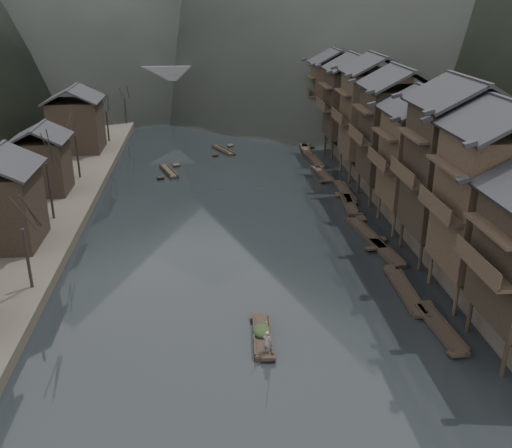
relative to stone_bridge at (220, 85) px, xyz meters
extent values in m
plane|color=black|center=(0.00, -72.00, -5.11)|extent=(300.00, 300.00, 0.00)
cube|color=#2D2823|center=(35.00, -32.00, -4.21)|extent=(40.00, 200.00, 1.80)
cylinder|color=black|center=(14.20, -82.40, -3.81)|extent=(0.30, 0.30, 2.90)
cylinder|color=black|center=(14.20, -77.60, -3.81)|extent=(0.30, 0.30, 2.90)
cylinder|color=black|center=(16.95, -77.60, -3.81)|extent=(0.30, 0.30, 2.90)
cube|color=black|center=(13.30, -80.00, 0.87)|extent=(1.20, 5.70, 0.25)
cylinder|color=black|center=(14.20, -75.40, -3.81)|extent=(0.30, 0.30, 2.90)
cylinder|color=black|center=(14.20, -70.60, -3.81)|extent=(0.30, 0.30, 2.90)
cylinder|color=black|center=(16.95, -75.40, -3.81)|extent=(0.30, 0.30, 2.90)
cylinder|color=black|center=(16.95, -70.60, -3.81)|extent=(0.30, 0.30, 2.90)
cube|color=black|center=(17.30, -73.00, 2.42)|extent=(7.00, 6.00, 9.86)
cube|color=black|center=(13.30, -73.00, 1.93)|extent=(1.20, 5.70, 0.25)
cylinder|color=black|center=(14.20, -68.40, -3.81)|extent=(0.30, 0.30, 2.90)
cylinder|color=black|center=(14.20, -63.60, -3.81)|extent=(0.30, 0.30, 2.90)
cylinder|color=black|center=(16.95, -68.40, -3.81)|extent=(0.30, 0.30, 2.90)
cylinder|color=black|center=(16.95, -63.60, -3.81)|extent=(0.30, 0.30, 2.90)
cube|color=black|center=(17.30, -66.00, 2.71)|extent=(7.00, 6.00, 10.43)
cube|color=black|center=(13.30, -66.00, 2.19)|extent=(1.20, 5.70, 0.25)
cylinder|color=black|center=(14.20, -61.40, -3.81)|extent=(0.30, 0.30, 2.90)
cylinder|color=black|center=(14.20, -56.60, -3.81)|extent=(0.30, 0.30, 2.90)
cylinder|color=black|center=(16.95, -61.40, -3.81)|extent=(0.30, 0.30, 2.90)
cylinder|color=black|center=(16.95, -56.60, -3.81)|extent=(0.30, 0.30, 2.90)
cube|color=black|center=(17.30, -59.00, 1.73)|extent=(7.00, 6.00, 8.47)
cube|color=black|center=(13.30, -59.00, 1.30)|extent=(1.20, 5.70, 0.25)
cylinder|color=black|center=(14.20, -53.40, -3.81)|extent=(0.30, 0.30, 2.90)
cylinder|color=black|center=(14.20, -48.60, -3.81)|extent=(0.30, 0.30, 2.90)
cylinder|color=black|center=(16.95, -53.40, -3.81)|extent=(0.30, 0.30, 2.90)
cylinder|color=black|center=(16.95, -48.60, -3.81)|extent=(0.30, 0.30, 2.90)
cube|color=black|center=(17.30, -51.00, 2.24)|extent=(7.00, 6.00, 9.50)
cube|color=black|center=(13.30, -51.00, 1.77)|extent=(1.20, 5.70, 0.25)
cylinder|color=black|center=(14.20, -44.40, -3.81)|extent=(0.30, 0.30, 2.90)
cylinder|color=black|center=(14.20, -39.60, -3.81)|extent=(0.30, 0.30, 2.90)
cylinder|color=black|center=(16.95, -44.40, -3.81)|extent=(0.30, 0.30, 2.90)
cylinder|color=black|center=(16.95, -39.60, -3.81)|extent=(0.30, 0.30, 2.90)
cube|color=black|center=(17.30, -42.00, 2.42)|extent=(7.00, 6.00, 9.87)
cube|color=black|center=(13.30, -42.00, 1.93)|extent=(1.20, 5.70, 0.25)
cylinder|color=black|center=(14.20, -34.40, -3.81)|extent=(0.30, 0.30, 2.90)
cylinder|color=black|center=(14.20, -29.60, -3.81)|extent=(0.30, 0.30, 2.90)
cylinder|color=black|center=(16.95, -34.40, -3.81)|extent=(0.30, 0.30, 2.90)
cylinder|color=black|center=(16.95, -29.60, -3.81)|extent=(0.30, 0.30, 2.90)
cube|color=black|center=(17.30, -32.00, 1.97)|extent=(7.00, 6.00, 8.96)
cube|color=black|center=(13.30, -32.00, 1.52)|extent=(1.20, 5.70, 0.25)
cylinder|color=black|center=(14.20, -22.40, -3.81)|extent=(0.30, 0.30, 2.90)
cylinder|color=black|center=(14.20, -17.60, -3.81)|extent=(0.30, 0.30, 2.90)
cylinder|color=black|center=(16.95, -22.40, -3.81)|extent=(0.30, 0.30, 2.90)
cylinder|color=black|center=(16.95, -17.60, -3.81)|extent=(0.30, 0.30, 2.90)
cube|color=black|center=(17.30, -20.00, 1.76)|extent=(7.00, 6.00, 8.54)
cube|color=black|center=(13.30, -20.00, 1.33)|extent=(1.20, 5.70, 0.25)
cube|color=black|center=(-20.50, -62.00, -0.66)|extent=(6.00, 6.00, 6.50)
cube|color=black|center=(-20.50, -48.00, -1.01)|extent=(5.00, 5.00, 5.80)
cube|color=black|center=(-20.50, -30.00, -0.51)|extent=(6.50, 6.50, 6.80)
cylinder|color=black|center=(-17.00, -70.32, -1.58)|extent=(0.24, 0.24, 4.66)
cylinder|color=black|center=(-17.00, -56.12, -1.17)|extent=(0.24, 0.24, 5.49)
cylinder|color=black|center=(-17.00, -42.93, -1.36)|extent=(0.24, 0.24, 5.10)
cylinder|color=black|center=(-17.00, -25.06, -1.74)|extent=(0.24, 0.24, 4.34)
cylinder|color=black|center=(-17.00, -12.88, -1.86)|extent=(0.24, 0.24, 4.09)
cube|color=black|center=(12.44, -77.28, -4.96)|extent=(1.47, 6.36, 0.30)
cube|color=black|center=(12.44, -77.28, -4.78)|extent=(1.52, 6.24, 0.10)
cube|color=black|center=(12.62, -74.26, -4.82)|extent=(0.98, 0.83, 0.33)
cube|color=black|center=(12.26, -80.30, -4.82)|extent=(0.98, 0.83, 0.33)
cube|color=black|center=(11.76, -72.14, -4.96)|extent=(1.29, 7.19, 0.30)
cube|color=black|center=(11.76, -72.14, -4.78)|extent=(1.34, 7.05, 0.10)
cube|color=black|center=(11.67, -68.70, -4.82)|extent=(0.96, 0.90, 0.35)
cube|color=black|center=(11.85, -75.58, -4.82)|extent=(0.96, 0.90, 0.35)
cube|color=black|center=(12.39, -65.15, -4.96)|extent=(1.86, 5.92, 0.30)
cube|color=black|center=(12.39, -65.15, -4.78)|extent=(1.90, 5.81, 0.10)
cube|color=black|center=(12.76, -62.38, -4.82)|extent=(1.02, 0.84, 0.32)
cube|color=black|center=(12.02, -67.92, -4.82)|extent=(1.02, 0.84, 0.32)
cube|color=black|center=(11.81, -60.70, -4.96)|extent=(2.09, 7.62, 0.30)
cube|color=black|center=(11.81, -60.70, -4.78)|extent=(2.12, 7.48, 0.10)
cube|color=black|center=(12.29, -57.11, -4.82)|extent=(1.05, 1.04, 0.36)
cube|color=black|center=(11.33, -64.29, -4.82)|extent=(1.05, 1.04, 0.36)
cube|color=black|center=(12.08, -52.84, -4.96)|extent=(1.68, 6.38, 0.30)
cube|color=black|center=(12.08, -52.84, -4.78)|extent=(1.72, 6.26, 0.10)
cube|color=black|center=(11.80, -49.83, -4.82)|extent=(1.00, 0.86, 0.33)
cube|color=black|center=(12.36, -55.86, -4.82)|extent=(1.00, 0.86, 0.33)
cube|color=black|center=(12.57, -48.93, -4.96)|extent=(1.23, 7.27, 0.30)
cube|color=black|center=(12.57, -48.93, -4.78)|extent=(1.28, 7.13, 0.10)
cube|color=black|center=(12.51, -45.45, -4.82)|extent=(0.95, 0.91, 0.36)
cube|color=black|center=(12.64, -52.42, -4.82)|extent=(0.95, 0.91, 0.36)
cube|color=black|center=(11.37, -41.71, -4.96)|extent=(1.78, 6.54, 0.30)
cube|color=black|center=(11.37, -41.71, -4.78)|extent=(1.82, 6.41, 0.10)
cube|color=black|center=(11.70, -38.63, -4.82)|extent=(1.01, 0.89, 0.34)
cube|color=black|center=(11.04, -44.79, -4.82)|extent=(1.01, 0.89, 0.34)
cube|color=black|center=(11.58, -36.18, -4.96)|extent=(1.34, 6.08, 0.30)
cube|color=black|center=(11.58, -36.18, -4.78)|extent=(1.39, 5.96, 0.10)
cube|color=black|center=(11.70, -33.28, -4.82)|extent=(0.96, 0.78, 0.33)
cube|color=black|center=(11.47, -39.08, -4.82)|extent=(0.96, 0.78, 0.33)
cube|color=black|center=(11.35, -29.52, -4.96)|extent=(1.51, 7.29, 0.30)
cube|color=black|center=(11.35, -29.52, -4.78)|extent=(1.56, 7.14, 0.10)
cube|color=black|center=(11.15, -26.05, -4.82)|extent=(0.98, 0.94, 0.36)
cube|color=black|center=(11.54, -32.99, -4.82)|extent=(0.98, 0.94, 0.36)
cube|color=black|center=(12.03, -25.09, -4.96)|extent=(1.98, 6.77, 0.30)
cube|color=black|center=(12.03, -25.09, -4.78)|extent=(2.02, 6.64, 0.10)
cube|color=black|center=(11.60, -21.91, -4.82)|extent=(1.04, 0.94, 0.34)
cube|color=black|center=(12.46, -28.27, -4.82)|extent=(1.04, 0.94, 0.34)
cube|color=black|center=(11.26, -18.39, -4.96)|extent=(1.62, 6.88, 0.30)
cube|color=black|center=(11.26, -18.39, -4.78)|extent=(1.67, 6.74, 0.10)
cube|color=black|center=(11.01, -15.13, -4.82)|extent=(1.00, 0.91, 0.35)
cube|color=black|center=(11.52, -21.65, -4.82)|extent=(1.00, 0.91, 0.35)
cube|color=black|center=(12.56, -11.68, -4.96)|extent=(1.23, 7.16, 0.30)
cube|color=black|center=(12.56, -11.68, -4.78)|extent=(1.29, 7.01, 0.10)
cube|color=black|center=(12.49, -8.26, -4.82)|extent=(0.95, 0.89, 0.35)
cube|color=black|center=(12.62, -15.11, -4.82)|extent=(0.95, 0.89, 0.35)
cube|color=black|center=(-7.80, -38.78, -4.96)|extent=(2.73, 5.86, 0.30)
cube|color=black|center=(-7.80, -38.78, -4.78)|extent=(2.74, 5.77, 0.10)
cube|color=black|center=(-6.95, -36.11, -4.82)|extent=(1.03, 0.95, 0.32)
cube|color=black|center=(-8.65, -41.44, -4.82)|extent=(1.03, 0.95, 0.32)
cube|color=black|center=(-0.55, -28.92, -4.96)|extent=(3.32, 5.69, 0.30)
cube|color=black|center=(-0.55, -28.92, -4.78)|extent=(3.32, 5.60, 0.10)
cube|color=black|center=(0.61, -26.39, -4.82)|extent=(1.07, 1.01, 0.32)
cube|color=black|center=(-1.70, -31.45, -4.82)|extent=(1.07, 1.01, 0.32)
cube|color=black|center=(-4.30, -8.21, -4.96)|extent=(2.45, 5.68, 0.30)
cube|color=black|center=(-4.30, -8.21, -4.78)|extent=(2.47, 5.58, 0.10)
cube|color=black|center=(-5.01, -5.61, -4.82)|extent=(1.00, 0.90, 0.32)
cube|color=black|center=(-3.58, -10.80, -4.82)|extent=(1.00, 0.90, 0.32)
cube|color=black|center=(-4.77, -1.14, -4.96)|extent=(2.15, 6.02, 0.30)
cube|color=black|center=(-4.77, -1.14, -4.78)|extent=(2.17, 5.92, 0.10)
cube|color=black|center=(-5.33, 1.66, -4.82)|extent=(0.98, 0.89, 0.32)
cube|color=black|center=(-4.21, -3.93, -4.82)|extent=(0.98, 0.89, 0.32)
cube|color=#4C4C4F|center=(0.00, 0.00, 2.09)|extent=(40.00, 6.00, 1.60)
cube|color=#4C4C4F|center=(0.00, -2.70, 3.39)|extent=(40.00, 0.50, 1.00)
cube|color=#4C4C4F|center=(0.00, 2.70, 3.39)|extent=(40.00, 0.50, 1.00)
cube|color=#4C4C4F|center=(-14.00, 0.00, -1.91)|extent=(3.20, 6.00, 6.40)
cube|color=#4C4C4F|center=(-4.50, 0.00, -1.91)|extent=(3.20, 6.00, 6.40)
cube|color=#4C4C4F|center=(4.50, 0.00, -1.91)|extent=(3.20, 6.00, 6.40)
cube|color=#4C4C4F|center=(14.00, 0.00, -1.91)|extent=(3.20, 6.00, 6.40)
cube|color=black|center=(0.35, -77.23, -4.96)|extent=(1.39, 5.12, 0.30)
cube|color=black|center=(0.35, -77.23, -4.78)|extent=(1.44, 5.02, 0.10)
cube|color=black|center=(0.21, -74.81, -4.82)|extent=(0.97, 0.69, 0.30)
cube|color=black|center=(0.49, -79.66, -4.82)|extent=(0.97, 0.69, 0.30)
ellipsoid|color=black|center=(0.34, -76.98, -4.30)|extent=(1.21, 1.58, 0.73)
imported|color=#605F62|center=(0.46, -79.15, -3.86)|extent=(0.70, 0.64, 1.61)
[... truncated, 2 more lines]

